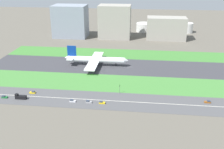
{
  "coord_description": "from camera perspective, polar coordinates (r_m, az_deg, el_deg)",
  "views": [
    {
      "loc": [
        10.76,
        -240.7,
        90.58
      ],
      "look_at": [
        -13.25,
        -36.5,
        6.0
      ],
      "focal_mm": 41.34,
      "sensor_mm": 36.0,
      "label": 1
    }
  ],
  "objects": [
    {
      "name": "fuel_tank_centre",
      "position": [
        409.87,
        11.99,
        10.24
      ],
      "size": [
        21.57,
        21.57,
        15.78
      ],
      "primitive_type": "cylinder",
      "color": "silver",
      "rests_on": "ground_plane"
    },
    {
      "name": "ground_plane",
      "position": [
        257.41,
        3.88,
        1.7
      ],
      "size": [
        800.0,
        800.0,
        0.0
      ],
      "primitive_type": "plane",
      "color": "#5B564C"
    },
    {
      "name": "car_1",
      "position": [
        211.51,
        -17.13,
        -3.79
      ],
      "size": [
        4.4,
        1.8,
        2.0
      ],
      "color": "yellow",
      "rests_on": "highway"
    },
    {
      "name": "highway",
      "position": [
        190.88,
        2.69,
        -5.98
      ],
      "size": [
        280.0,
        28.0,
        0.1
      ],
      "primitive_type": "cube",
      "color": "#4C4C4F",
      "rests_on": "ground_plane"
    },
    {
      "name": "car_0",
      "position": [
        187.66,
        -2.26,
        -6.2
      ],
      "size": [
        4.4,
        1.8,
        2.0
      ],
      "rotation": [
        0.0,
        0.0,
        3.14
      ],
      "color": "yellow",
      "rests_on": "highway"
    },
    {
      "name": "airliner",
      "position": [
        259.09,
        -3.8,
        3.31
      ],
      "size": [
        65.0,
        56.0,
        19.7
      ],
      "color": "white",
      "rests_on": "runway"
    },
    {
      "name": "truck_1",
      "position": [
        205.29,
        -19.57,
        -4.7
      ],
      "size": [
        8.4,
        2.5,
        4.0
      ],
      "rotation": [
        0.0,
        0.0,
        3.14
      ],
      "color": "black",
      "rests_on": "highway"
    },
    {
      "name": "fuel_tank_west",
      "position": [
        408.48,
        7.22,
        10.3
      ],
      "size": [
        25.41,
        25.41,
        12.91
      ],
      "primitive_type": "cylinder",
      "color": "silver",
      "rests_on": "ground_plane"
    },
    {
      "name": "office_tower",
      "position": [
        364.1,
        11.89,
        9.93
      ],
      "size": [
        52.4,
        24.45,
        30.32
      ],
      "primitive_type": "cube",
      "color": "#9E998E",
      "rests_on": "ground_plane"
    },
    {
      "name": "highway_centerline",
      "position": [
        190.86,
        2.69,
        -5.96
      ],
      "size": [
        266.0,
        0.5,
        0.01
      ],
      "primitive_type": "cube",
      "color": "silver",
      "rests_on": "highway"
    },
    {
      "name": "grass_median_north",
      "position": [
        296.09,
        4.32,
        4.49
      ],
      "size": [
        280.0,
        36.0,
        0.1
      ],
      "primitive_type": "cube",
      "color": "#3D7A33",
      "rests_on": "ground_plane"
    },
    {
      "name": "runway",
      "position": [
        257.39,
        3.88,
        1.71
      ],
      "size": [
        280.0,
        46.0,
        0.1
      ],
      "primitive_type": "cube",
      "color": "#38383D",
      "rests_on": "ground_plane"
    },
    {
      "name": "car_4",
      "position": [
        189.3,
        -5.22,
        -6.01
      ],
      "size": [
        4.4,
        1.8,
        2.0
      ],
      "rotation": [
        0.0,
        0.0,
        3.14
      ],
      "color": "#99999E",
      "rests_on": "highway"
    },
    {
      "name": "traffic_light",
      "position": [
        200.82,
        1.71,
        -3.1
      ],
      "size": [
        0.36,
        0.5,
        7.2
      ],
      "color": "#4C4C51",
      "rests_on": "highway"
    },
    {
      "name": "grass_median_south",
      "position": [
        219.53,
        3.3,
        -2.03
      ],
      "size": [
        280.0,
        36.0,
        0.1
      ],
      "primitive_type": "cube",
      "color": "#427F38",
      "rests_on": "ground_plane"
    },
    {
      "name": "car_2",
      "position": [
        211.47,
        -22.7,
        -4.6
      ],
      "size": [
        4.4,
        1.8,
        2.0
      ],
      "rotation": [
        0.0,
        0.0,
        3.14
      ],
      "color": "#19662D",
      "rests_on": "highway"
    },
    {
      "name": "car_3",
      "position": [
        191.96,
        -8.74,
        -5.77
      ],
      "size": [
        4.4,
        1.8,
        2.0
      ],
      "rotation": [
        0.0,
        0.0,
        3.14
      ],
      "color": "silver",
      "rests_on": "highway"
    },
    {
      "name": "fuel_tank_east",
      "position": [
        413.83,
        16.22,
        9.89
      ],
      "size": [
        17.92,
        17.92,
        14.77
      ],
      "primitive_type": "cylinder",
      "color": "silver",
      "rests_on": "ground_plane"
    },
    {
      "name": "car_5",
      "position": [
        200.88,
        20.4,
        -5.68
      ],
      "size": [
        4.4,
        1.8,
        2.0
      ],
      "color": "brown",
      "rests_on": "highway"
    },
    {
      "name": "hangar_building",
      "position": [
        363.14,
        0.6,
        11.57
      ],
      "size": [
        43.47,
        28.15,
        45.26
      ],
      "primitive_type": "cube",
      "color": "#9E998E",
      "rests_on": "ground_plane"
    },
    {
      "name": "terminal_building",
      "position": [
        375.04,
        -9.18,
        11.56
      ],
      "size": [
        46.47,
        31.73,
        44.2
      ],
      "primitive_type": "cube",
      "color": "gray",
      "rests_on": "ground_plane"
    }
  ]
}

